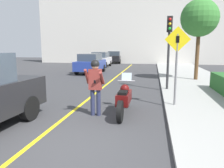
# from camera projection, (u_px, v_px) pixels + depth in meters

# --- Properties ---
(ground_plane) EXTENTS (80.00, 80.00, 0.00)m
(ground_plane) POSITION_uv_depth(u_px,v_px,m) (56.00, 146.00, 4.99)
(ground_plane) COLOR #38383A
(road_center_line) EXTENTS (0.12, 36.00, 0.01)m
(road_center_line) POSITION_uv_depth(u_px,v_px,m) (97.00, 92.00, 10.92)
(road_center_line) COLOR yellow
(road_center_line) RESTS_ON ground
(building_backdrop) EXTENTS (28.00, 1.20, 8.77)m
(building_backdrop) POSITION_uv_depth(u_px,v_px,m) (138.00, 31.00, 29.45)
(building_backdrop) COLOR beige
(building_backdrop) RESTS_ON ground
(motorcycle) EXTENTS (0.62, 2.40, 1.32)m
(motorcycle) POSITION_uv_depth(u_px,v_px,m) (124.00, 99.00, 7.32)
(motorcycle) COLOR black
(motorcycle) RESTS_ON ground
(person_biker) EXTENTS (0.59, 0.49, 1.84)m
(person_biker) POSITION_uv_depth(u_px,v_px,m) (95.00, 81.00, 7.04)
(person_biker) COLOR #282D4C
(person_biker) RESTS_ON ground
(crossing_sign) EXTENTS (0.91, 0.08, 2.84)m
(crossing_sign) POSITION_uv_depth(u_px,v_px,m) (177.00, 59.00, 7.83)
(crossing_sign) COLOR slate
(crossing_sign) RESTS_ON sidewalk_curb
(traffic_light) EXTENTS (0.26, 0.30, 3.60)m
(traffic_light) POSITION_uv_depth(u_px,v_px,m) (169.00, 39.00, 10.78)
(traffic_light) COLOR #2D2D30
(traffic_light) RESTS_ON sidewalk_curb
(street_tree) EXTENTS (2.37, 2.37, 5.13)m
(street_tree) POSITION_uv_depth(u_px,v_px,m) (200.00, 18.00, 13.85)
(street_tree) COLOR brown
(street_tree) RESTS_ON sidewalk_curb
(parked_car_blue) EXTENTS (1.88, 4.20, 1.68)m
(parked_car_blue) POSITION_uv_depth(u_px,v_px,m) (91.00, 63.00, 18.85)
(parked_car_blue) COLOR black
(parked_car_blue) RESTS_ON ground
(parked_car_silver) EXTENTS (1.88, 4.20, 1.68)m
(parked_car_silver) POSITION_uv_depth(u_px,v_px,m) (101.00, 59.00, 25.03)
(parked_car_silver) COLOR black
(parked_car_silver) RESTS_ON ground
(parked_car_black) EXTENTS (1.88, 4.20, 1.68)m
(parked_car_black) POSITION_uv_depth(u_px,v_px,m) (115.00, 57.00, 30.97)
(parked_car_black) COLOR black
(parked_car_black) RESTS_ON ground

